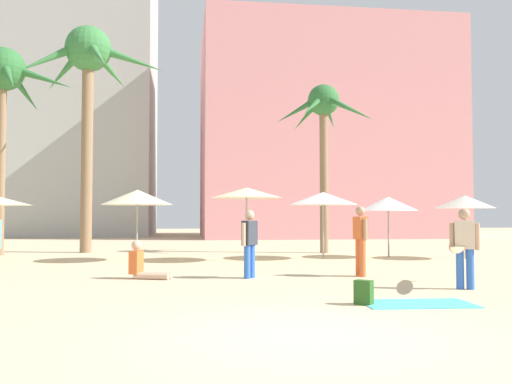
# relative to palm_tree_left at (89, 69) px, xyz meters

# --- Properties ---
(ground) EXTENTS (120.00, 120.00, 0.00)m
(ground) POSITION_rel_palm_tree_left_xyz_m (5.67, -16.86, -7.77)
(ground) COLOR beige
(hotel_pink) EXTENTS (17.99, 11.14, 15.38)m
(hotel_pink) POSITION_rel_palm_tree_left_xyz_m (14.35, 16.40, -0.08)
(hotel_pink) COLOR pink
(hotel_pink) RESTS_ON ground
(hotel_tower_gray) EXTENTS (13.48, 11.31, 33.03)m
(hotel_tower_gray) POSITION_rel_palm_tree_left_xyz_m (-5.19, 21.47, 8.75)
(hotel_tower_gray) COLOR #A8A8A3
(hotel_tower_gray) RESTS_ON ground
(palm_tree_left) EXTENTS (6.04, 5.86, 9.60)m
(palm_tree_left) POSITION_rel_palm_tree_left_xyz_m (0.00, 0.00, 0.00)
(palm_tree_left) COLOR #896B4C
(palm_tree_left) RESTS_ON ground
(palm_tree_center) EXTENTS (4.25, 4.05, 7.05)m
(palm_tree_center) POSITION_rel_palm_tree_left_xyz_m (9.83, -1.51, -2.10)
(palm_tree_center) COLOR #896B4C
(palm_tree_center) RESTS_ON ground
(palm_tree_right) EXTENTS (5.37, 5.05, 8.18)m
(palm_tree_right) POSITION_rel_palm_tree_left_xyz_m (-3.06, -1.25, -0.89)
(palm_tree_right) COLOR #896B4C
(palm_tree_right) RESTS_ON ground
(cafe_umbrella_0) EXTENTS (2.12, 2.12, 2.27)m
(cafe_umbrella_0) POSITION_rel_palm_tree_left_xyz_m (14.04, -5.25, -5.74)
(cafe_umbrella_0) COLOR gray
(cafe_umbrella_0) RESTS_ON ground
(cafe_umbrella_1) EXTENTS (2.50, 2.50, 2.39)m
(cafe_umbrella_1) POSITION_rel_palm_tree_left_xyz_m (9.01, -4.57, -5.62)
(cafe_umbrella_1) COLOR gray
(cafe_umbrella_1) RESTS_ON ground
(cafe_umbrella_3) EXTENTS (2.48, 2.48, 2.50)m
(cafe_umbrella_3) POSITION_rel_palm_tree_left_xyz_m (6.17, -5.18, -5.45)
(cafe_umbrella_3) COLOR gray
(cafe_umbrella_3) RESTS_ON ground
(cafe_umbrella_4) EXTENTS (2.43, 2.43, 2.42)m
(cafe_umbrella_4) POSITION_rel_palm_tree_left_xyz_m (2.48, -4.74, -5.61)
(cafe_umbrella_4) COLOR gray
(cafe_umbrella_4) RESTS_ON ground
(cafe_umbrella_7) EXTENTS (2.18, 2.18, 2.24)m
(cafe_umbrella_7) POSITION_rel_palm_tree_left_xyz_m (11.54, -4.30, -5.80)
(cafe_umbrella_7) COLOR gray
(cafe_umbrella_7) RESTS_ON ground
(beach_towel) EXTENTS (1.93, 1.13, 0.01)m
(beach_towel) POSITION_rel_palm_tree_left_xyz_m (8.09, -14.64, -7.76)
(beach_towel) COLOR #4CC6D6
(beach_towel) RESTS_ON ground
(backpack) EXTENTS (0.35, 0.35, 0.42)m
(backpack) POSITION_rel_palm_tree_left_xyz_m (7.15, -14.58, -7.57)
(backpack) COLOR #2A571E
(backpack) RESTS_ON ground
(person_near_left) EXTENTS (1.59, 2.48, 1.69)m
(person_near_left) POSITION_rel_palm_tree_left_xyz_m (9.89, -12.83, -6.85)
(person_near_left) COLOR blue
(person_near_left) RESTS_ON ground
(person_far_left) EXTENTS (0.48, 0.51, 1.67)m
(person_far_left) POSITION_rel_palm_tree_left_xyz_m (5.67, -10.33, -6.86)
(person_far_left) COLOR blue
(person_far_left) RESTS_ON ground
(person_near_right) EXTENTS (0.29, 0.61, 1.77)m
(person_near_right) POSITION_rel_palm_tree_left_xyz_m (8.50, -10.29, -6.80)
(person_near_right) COLOR orange
(person_near_right) RESTS_ON ground
(person_mid_left) EXTENTS (1.06, 0.69, 0.93)m
(person_mid_left) POSITION_rel_palm_tree_left_xyz_m (3.09, -10.13, -7.45)
(person_mid_left) COLOR #D1A889
(person_mid_left) RESTS_ON ground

